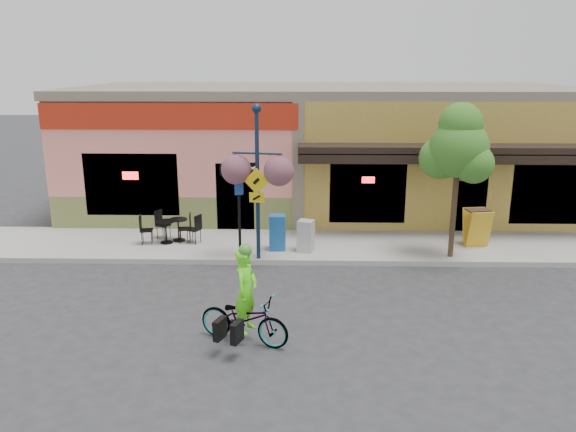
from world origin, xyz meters
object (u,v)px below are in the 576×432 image
(newspaper_box_blue, at_px, (278,232))
(newspaper_box_grey, at_px, (306,236))
(one_way_sign, at_px, (239,210))
(bicycle, at_px, (244,319))
(lamp_post, at_px, (257,183))
(cyclist_rider, at_px, (246,303))
(building, at_px, (325,146))
(street_tree, at_px, (456,181))

(newspaper_box_blue, height_order, newspaper_box_grey, newspaper_box_blue)
(one_way_sign, height_order, newspaper_box_blue, one_way_sign)
(bicycle, bearing_deg, lamp_post, 21.58)
(one_way_sign, height_order, newspaper_box_grey, one_way_sign)
(cyclist_rider, bearing_deg, building, 11.08)
(bicycle, relative_size, newspaper_box_grey, 2.09)
(bicycle, xyz_separation_m, one_way_sign, (-0.59, 4.76, 0.96))
(one_way_sign, bearing_deg, lamp_post, -40.22)
(newspaper_box_blue, distance_m, street_tree, 5.12)
(one_way_sign, bearing_deg, cyclist_rider, -96.35)
(building, xyz_separation_m, bicycle, (-2.00, -11.35, -1.75))
(newspaper_box_grey, bearing_deg, street_tree, 12.67)
(cyclist_rider, bearing_deg, one_way_sign, 28.52)
(building, height_order, bicycle, building)
(bicycle, xyz_separation_m, cyclist_rider, (0.05, 0.00, 0.35))
(lamp_post, height_order, one_way_sign, lamp_post)
(building, height_order, street_tree, building)
(cyclist_rider, distance_m, newspaper_box_grey, 5.28)
(newspaper_box_grey, bearing_deg, cyclist_rider, -85.53)
(lamp_post, distance_m, newspaper_box_blue, 1.83)
(lamp_post, bearing_deg, street_tree, 12.51)
(bicycle, xyz_separation_m, newspaper_box_blue, (0.43, 5.27, 0.16))
(lamp_post, bearing_deg, building, 82.59)
(bicycle, height_order, cyclist_rider, cyclist_rider)
(building, height_order, one_way_sign, building)
(one_way_sign, bearing_deg, street_tree, -13.70)
(lamp_post, relative_size, street_tree, 0.98)
(one_way_sign, relative_size, newspaper_box_blue, 2.56)
(lamp_post, distance_m, newspaper_box_grey, 2.19)
(newspaper_box_grey, relative_size, street_tree, 0.21)
(one_way_sign, relative_size, street_tree, 0.61)
(cyclist_rider, xyz_separation_m, newspaper_box_grey, (1.19, 5.14, -0.24))
(bicycle, distance_m, cyclist_rider, 0.35)
(newspaper_box_grey, height_order, street_tree, street_tree)
(bicycle, relative_size, cyclist_rider, 1.12)
(bicycle, xyz_separation_m, lamp_post, (-0.06, 4.50, 1.75))
(cyclist_rider, height_order, newspaper_box_blue, cyclist_rider)
(cyclist_rider, bearing_deg, newspaper_box_blue, 16.68)
(newspaper_box_blue, bearing_deg, one_way_sign, -154.58)
(newspaper_box_grey, bearing_deg, one_way_sign, -150.93)
(building, height_order, lamp_post, building)
(building, relative_size, cyclist_rider, 10.81)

